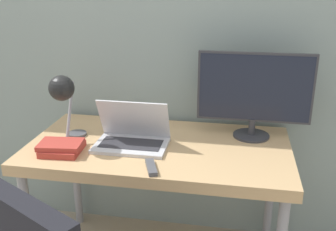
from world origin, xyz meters
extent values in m
cube|color=gray|center=(0.00, 0.80, 1.30)|extent=(8.00, 0.05, 2.60)
cube|color=tan|center=(0.00, 0.37, 0.75)|extent=(1.39, 0.74, 0.06)
cylinder|color=gray|center=(-0.63, 0.68, 0.36)|extent=(0.05, 0.05, 0.72)
cylinder|color=gray|center=(0.63, 0.68, 0.36)|extent=(0.05, 0.05, 0.72)
cube|color=silver|center=(-0.14, 0.31, 0.79)|extent=(0.38, 0.24, 0.02)
cube|color=#2D2D33|center=(-0.14, 0.31, 0.80)|extent=(0.32, 0.15, 0.00)
cube|color=silver|center=(-0.14, 0.38, 0.91)|extent=(0.38, 0.11, 0.23)
cube|color=silver|center=(-0.14, 0.38, 0.91)|extent=(0.34, 0.09, 0.20)
cylinder|color=#333338|center=(0.49, 0.57, 0.78)|extent=(0.20, 0.20, 0.01)
cylinder|color=#333338|center=(0.49, 0.57, 0.84)|extent=(0.04, 0.04, 0.09)
cube|color=#333338|center=(0.49, 0.57, 1.06)|extent=(0.61, 0.02, 0.38)
cube|color=black|center=(0.49, 0.56, 1.06)|extent=(0.59, 0.00, 0.36)
cylinder|color=#4C4C51|center=(-0.48, 0.41, 0.79)|extent=(0.10, 0.10, 0.02)
cylinder|color=#99999E|center=(-0.48, 0.34, 0.94)|extent=(0.02, 0.15, 0.31)
sphere|color=black|center=(-0.48, 0.27, 1.09)|extent=(0.13, 0.13, 0.13)
cube|color=#B2382D|center=(-0.47, 0.19, 0.79)|extent=(0.20, 0.21, 0.03)
cube|color=#B2382D|center=(-0.47, 0.18, 0.82)|extent=(0.23, 0.17, 0.03)
cube|color=#4C4C51|center=(0.02, 0.09, 0.79)|extent=(0.09, 0.16, 0.02)
camera|label=1|loc=(0.39, -1.51, 1.63)|focal=42.00mm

